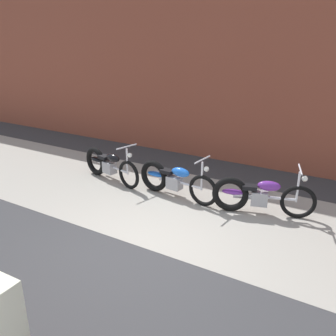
% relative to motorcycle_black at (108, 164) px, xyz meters
% --- Properties ---
extents(ground_plane, '(80.00, 80.00, 0.00)m').
position_rel_motorcycle_black_xyz_m(ground_plane, '(2.52, -2.12, -0.40)').
color(ground_plane, '#38383A').
extents(sidewalk_slab, '(36.00, 3.50, 0.01)m').
position_rel_motorcycle_black_xyz_m(sidewalk_slab, '(2.52, -0.37, -0.40)').
color(sidewalk_slab, '#9E998E').
rests_on(sidewalk_slab, ground).
extents(brick_building_wall, '(36.00, 0.50, 6.03)m').
position_rel_motorcycle_black_xyz_m(brick_building_wall, '(2.52, 3.08, 2.62)').
color(brick_building_wall, brown).
rests_on(brick_building_wall, ground).
extents(motorcycle_black, '(1.98, 0.74, 1.03)m').
position_rel_motorcycle_black_xyz_m(motorcycle_black, '(0.00, 0.00, 0.00)').
color(motorcycle_black, black).
rests_on(motorcycle_black, ground).
extents(motorcycle_blue, '(2.01, 0.59, 1.03)m').
position_rel_motorcycle_black_xyz_m(motorcycle_blue, '(1.86, -0.06, 0.00)').
color(motorcycle_blue, black).
rests_on(motorcycle_blue, ground).
extents(motorcycle_purple, '(1.95, 0.82, 1.03)m').
position_rel_motorcycle_black_xyz_m(motorcycle_purple, '(3.71, 0.06, 0.00)').
color(motorcycle_purple, black).
rests_on(motorcycle_purple, ground).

